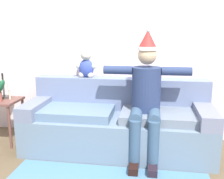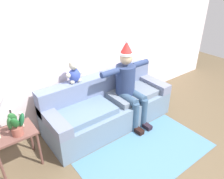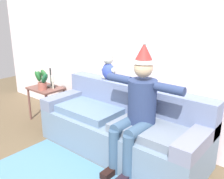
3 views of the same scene
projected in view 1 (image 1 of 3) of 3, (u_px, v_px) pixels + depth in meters
back_wall at (123, 41)px, 3.58m from camera, size 7.00×0.10×2.70m
couch at (118, 123)px, 3.31m from camera, size 2.29×0.87×0.87m
person_seated at (146, 94)px, 3.00m from camera, size 1.02×0.77×1.52m
teddy_bear at (86, 65)px, 3.48m from camera, size 0.29×0.17×0.38m
table_lamp at (2, 67)px, 3.43m from camera, size 0.24×0.24×0.54m
candle_short at (9, 88)px, 3.43m from camera, size 0.04×0.04×0.23m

